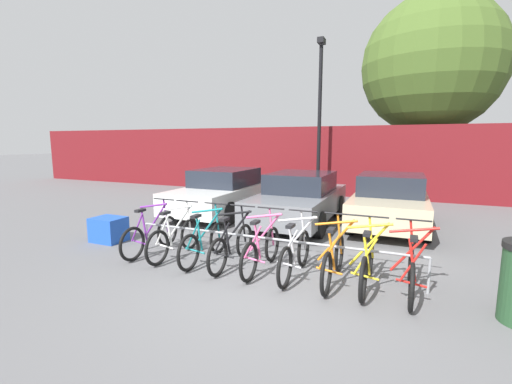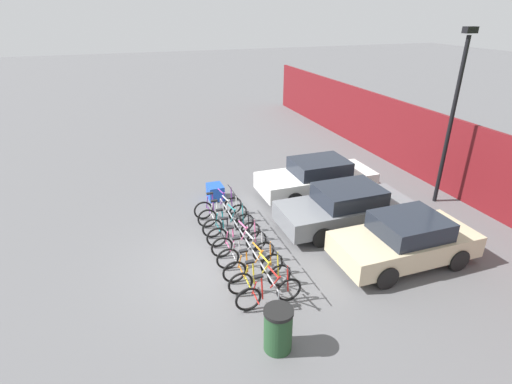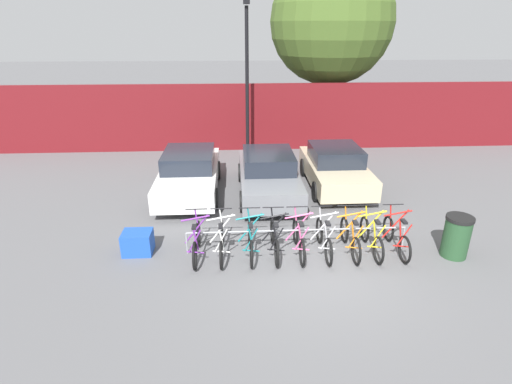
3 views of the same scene
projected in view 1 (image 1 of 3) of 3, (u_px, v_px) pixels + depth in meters
ground_plane at (269, 285)px, 5.42m from camera, size 120.00×120.00×0.00m
hoarding_wall at (355, 162)px, 13.82m from camera, size 36.00×0.16×2.87m
bike_rack at (264, 240)px, 6.10m from camera, size 5.37×0.04×0.57m
bicycle_purple at (151, 235)px, 6.94m from camera, size 0.68×1.71×1.05m
bicycle_white at (175, 238)px, 6.71m from camera, size 0.68×1.71×1.05m
bicycle_teal at (205, 242)px, 6.44m from camera, size 0.68×1.71×1.05m
bicycle_black at (232, 246)px, 6.21m from camera, size 0.68×1.71×1.05m
bicycle_pink at (261, 250)px, 5.98m from camera, size 0.68×1.71×1.05m
bicycle_silver at (295, 254)px, 5.73m from camera, size 0.68×1.71×1.05m
bicycle_orange at (333, 260)px, 5.48m from camera, size 0.68×1.71×1.05m
bicycle_yellow at (367, 264)px, 5.27m from camera, size 0.68×1.71×1.05m
bicycle_red at (411, 270)px, 5.03m from camera, size 0.68×1.71×1.05m
car_white at (224, 191)px, 10.77m from camera, size 1.91×4.45×1.40m
car_grey at (300, 198)px, 9.50m from camera, size 1.91×4.38×1.40m
car_beige at (390, 201)px, 9.06m from camera, size 1.91×4.02×1.40m
lamp_post at (320, 112)px, 13.13m from camera, size 0.24×0.44×6.07m
cargo_crate at (109, 229)px, 7.76m from camera, size 0.70×0.56×0.55m
tree_behind_hoarding at (432, 66)px, 13.84m from camera, size 5.51×5.51×8.06m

